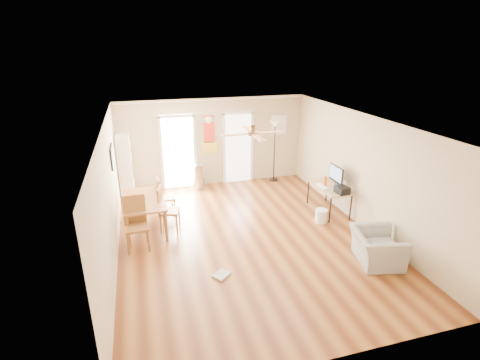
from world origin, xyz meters
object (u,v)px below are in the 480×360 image
object	(u,v)px
torchiere_lamp	(274,151)
dining_chair_right_b	(169,209)
wastebasket_a	(321,216)
dining_table	(145,214)
armchair	(377,247)
bookshelf	(125,166)
dining_chair_near	(136,224)
trash_can	(199,176)
computer_desk	(328,199)
printer	(342,190)
dining_chair_right_a	(166,196)

from	to	relation	value
torchiere_lamp	dining_chair_right_b	bearing A→B (deg)	-145.46
wastebasket_a	dining_table	bearing A→B (deg)	169.10
armchair	dining_table	bearing A→B (deg)	72.11
wastebasket_a	bookshelf	bearing A→B (deg)	146.62
dining_chair_near	wastebasket_a	xyz separation A→B (m)	(4.26, 0.04, -0.40)
dining_chair_near	trash_can	size ratio (longest dim) A/B	1.51
torchiere_lamp	armchair	world-z (taller)	torchiere_lamp
dining_chair_right_b	wastebasket_a	distance (m)	3.60
dining_chair_right_b	torchiere_lamp	size ratio (longest dim) A/B	0.55
dining_table	dining_chair_near	world-z (taller)	dining_chair_near
trash_can	wastebasket_a	distance (m)	3.86
dining_chair_right_b	dining_table	bearing A→B (deg)	90.67
trash_can	computer_desk	distance (m)	3.81
dining_table	wastebasket_a	world-z (taller)	dining_table
dining_chair_near	printer	size ratio (longest dim) A/B	3.53
dining_chair_right_a	dining_chair_right_b	world-z (taller)	dining_chair_right_b
dining_table	wastebasket_a	xyz separation A→B (m)	(4.07, -0.78, -0.22)
printer	armchair	xyz separation A→B (m)	(-0.30, -1.87, -0.44)
dining_chair_near	printer	bearing A→B (deg)	-1.96
dining_chair_right_a	dining_chair_near	world-z (taller)	dining_chair_near
bookshelf	computer_desk	xyz separation A→B (m)	(4.94, -2.43, -0.55)
computer_desk	printer	size ratio (longest dim) A/B	3.96
dining_chair_right_b	printer	world-z (taller)	dining_chair_right_b
bookshelf	printer	bearing A→B (deg)	-14.05
computer_desk	trash_can	bearing A→B (deg)	139.84
wastebasket_a	printer	bearing A→B (deg)	5.24
torchiere_lamp	dining_table	bearing A→B (deg)	-150.82
printer	wastebasket_a	distance (m)	0.80
dining_chair_right_b	trash_can	xyz separation A→B (m)	(1.07, 2.33, -0.14)
dining_chair_right_a	printer	xyz separation A→B (m)	(4.05, -1.47, 0.29)
bookshelf	trash_can	xyz separation A→B (m)	(2.02, 0.03, -0.52)
bookshelf	torchiere_lamp	bearing A→B (deg)	16.94
dining_chair_right_b	torchiere_lamp	bearing A→B (deg)	-40.40
dining_chair_near	printer	world-z (taller)	dining_chair_near
dining_chair_right_a	trash_can	size ratio (longest dim) A/B	1.27
bookshelf	dining_chair_right_a	world-z (taller)	bookshelf
bookshelf	armchair	distance (m)	6.72
dining_table	computer_desk	size ratio (longest dim) A/B	1.20
dining_chair_near	armchair	size ratio (longest dim) A/B	1.15
torchiere_lamp	armchair	size ratio (longest dim) A/B	1.91
computer_desk	bookshelf	bearing A→B (deg)	153.82
dining_table	wastebasket_a	bearing A→B (deg)	-10.90
torchiere_lamp	printer	size ratio (longest dim) A/B	5.87
dining_table	torchiere_lamp	size ratio (longest dim) A/B	0.81
bookshelf	wastebasket_a	size ratio (longest dim) A/B	5.42
bookshelf	dining_chair_right_a	bearing A→B (deg)	-40.27
trash_can	wastebasket_a	size ratio (longest dim) A/B	2.28
dining_table	trash_can	size ratio (longest dim) A/B	2.03
armchair	dining_chair_near	bearing A→B (deg)	81.65
computer_desk	printer	world-z (taller)	printer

